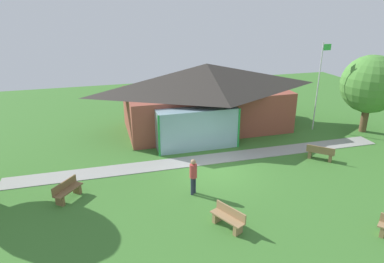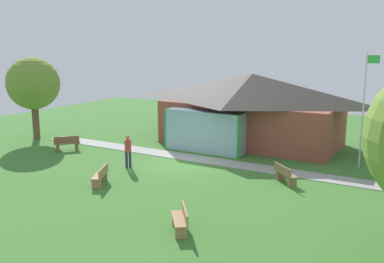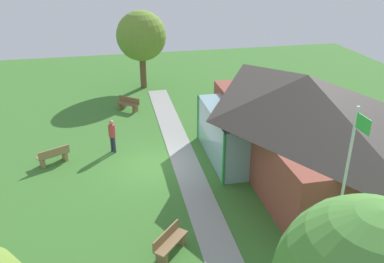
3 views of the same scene
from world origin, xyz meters
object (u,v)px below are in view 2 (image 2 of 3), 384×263
at_px(tree_west_hedge, 33,84).
at_px(visitor_strolling_lawn, 128,149).
at_px(pavilion, 249,108).
at_px(bench_front_center, 101,176).
at_px(bench_front_right, 181,220).
at_px(flagpole, 364,106).
at_px(bench_mid_right, 285,175).
at_px(bench_mid_left, 67,144).

bearing_deg(tree_west_hedge, visitor_strolling_lawn, -14.57).
height_order(pavilion, bench_front_center, pavilion).
xyz_separation_m(bench_front_right, visitor_strolling_lawn, (-6.44, 5.33, 0.62)).
xyz_separation_m(flagpole, bench_front_right, (-3.98, -11.35, -2.86)).
bearing_deg(bench_front_center, flagpole, -74.30).
distance_m(bench_mid_right, bench_front_center, 8.49).
xyz_separation_m(bench_front_right, tree_west_hedge, (-16.29, 7.89, 3.32)).
height_order(bench_front_center, visitor_strolling_lawn, visitor_strolling_lawn).
bearing_deg(tree_west_hedge, pavilion, 23.44).
bearing_deg(tree_west_hedge, bench_mid_right, -3.11).
xyz_separation_m(bench_mid_right, bench_front_center, (-7.26, -4.41, 0.00)).
bearing_deg(bench_mid_left, bench_mid_right, 130.83).
height_order(pavilion, bench_mid_left, pavilion).
relative_size(bench_mid_left, bench_front_right, 0.99).
distance_m(pavilion, bench_front_right, 14.08).
height_order(flagpole, bench_front_center, flagpole).
xyz_separation_m(bench_mid_left, tree_west_hedge, (-4.30, 1.42, 3.32)).
distance_m(bench_front_center, visitor_strolling_lawn, 2.95).
bearing_deg(bench_front_right, bench_mid_right, -49.04).
distance_m(pavilion, bench_front_center, 11.54).
relative_size(pavilion, flagpole, 1.99).
xyz_separation_m(flagpole, visitor_strolling_lawn, (-10.42, -6.02, -2.24)).
bearing_deg(bench_mid_right, bench_front_right, -58.77).
relative_size(bench_front_right, bench_front_center, 0.95).
bearing_deg(flagpole, bench_front_center, -137.99).
bearing_deg(flagpole, bench_mid_left, -163.00).
xyz_separation_m(flagpole, bench_front_center, (-9.81, -8.84, -2.86)).
height_order(pavilion, flagpole, flagpole).
xyz_separation_m(flagpole, bench_mid_right, (-2.55, -4.42, -2.86)).
distance_m(flagpole, bench_front_center, 13.51).
distance_m(flagpole, bench_mid_left, 16.94).
bearing_deg(bench_mid_left, pavilion, 167.74).
distance_m(pavilion, bench_mid_right, 8.31).
bearing_deg(bench_front_right, bench_mid_left, 24.26).
bearing_deg(bench_mid_right, bench_front_center, -105.82).
bearing_deg(bench_mid_right, bench_mid_left, -135.16).
bearing_deg(tree_west_hedge, bench_front_right, -25.84).
bearing_deg(bench_front_right, flagpole, -56.72).
relative_size(bench_mid_right, visitor_strolling_lawn, 0.80).
distance_m(bench_front_right, tree_west_hedge, 18.40).
xyz_separation_m(bench_front_right, bench_mid_right, (1.43, 6.93, 0.00)).
bearing_deg(bench_front_center, tree_west_hedge, 36.50).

